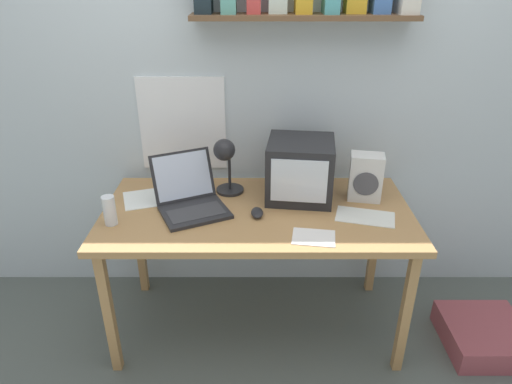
# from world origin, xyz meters

# --- Properties ---
(ground_plane) EXTENTS (12.00, 12.00, 0.00)m
(ground_plane) POSITION_xyz_m (0.00, 0.00, 0.00)
(ground_plane) COLOR #575F59
(back_wall) EXTENTS (5.60, 0.24, 2.60)m
(back_wall) POSITION_xyz_m (0.01, 0.46, 1.31)
(back_wall) COLOR silver
(back_wall) RESTS_ON ground_plane
(corner_desk) EXTENTS (1.56, 0.77, 0.75)m
(corner_desk) POSITION_xyz_m (0.00, 0.00, 0.69)
(corner_desk) COLOR #B2824D
(corner_desk) RESTS_ON ground_plane
(crt_monitor) EXTENTS (0.37, 0.37, 0.31)m
(crt_monitor) POSITION_xyz_m (0.22, 0.16, 0.91)
(crt_monitor) COLOR #232326
(crt_monitor) RESTS_ON corner_desk
(laptop) EXTENTS (0.44, 0.45, 0.26)m
(laptop) POSITION_xyz_m (-0.34, 0.03, 0.82)
(laptop) COLOR #232326
(laptop) RESTS_ON corner_desk
(desk_lamp) EXTENTS (0.15, 0.20, 0.32)m
(desk_lamp) POSITION_xyz_m (-0.16, 0.16, 0.97)
(desk_lamp) COLOR #232326
(desk_lamp) RESTS_ON corner_desk
(juice_glass) EXTENTS (0.06, 0.06, 0.15)m
(juice_glass) POSITION_xyz_m (-0.70, -0.14, 0.82)
(juice_glass) COLOR white
(juice_glass) RESTS_ON corner_desk
(space_heater) EXTENTS (0.19, 0.14, 0.25)m
(space_heater) POSITION_xyz_m (0.56, 0.12, 0.88)
(space_heater) COLOR silver
(space_heater) RESTS_ON corner_desk
(computer_mouse) EXTENTS (0.06, 0.11, 0.03)m
(computer_mouse) POSITION_xyz_m (0.00, -0.06, 0.77)
(computer_mouse) COLOR #232326
(computer_mouse) RESTS_ON corner_desk
(printed_handout) EXTENTS (0.21, 0.17, 0.00)m
(printed_handout) POSITION_xyz_m (0.26, -0.26, 0.76)
(printed_handout) COLOR white
(printed_handout) RESTS_ON corner_desk
(open_notebook) EXTENTS (0.28, 0.28, 0.00)m
(open_notebook) POSITION_xyz_m (-0.59, 0.12, 0.76)
(open_notebook) COLOR white
(open_notebook) RESTS_ON corner_desk
(loose_paper_near_laptop) EXTENTS (0.31, 0.23, 0.00)m
(loose_paper_near_laptop) POSITION_xyz_m (0.53, -0.08, 0.76)
(loose_paper_near_laptop) COLOR silver
(loose_paper_near_laptop) RESTS_ON corner_desk
(floor_cushion) EXTENTS (0.42, 0.42, 0.13)m
(floor_cushion) POSITION_xyz_m (1.23, -0.17, 0.07)
(floor_cushion) COLOR #9C4950
(floor_cushion) RESTS_ON ground_plane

